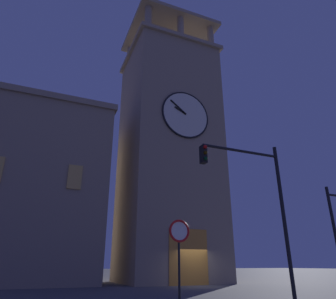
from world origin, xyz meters
The scene contains 4 objects.
ground_plane centered at (0.00, 0.00, 0.00)m, with size 200.00×200.00×0.00m, color #4C4C51.
clocktower centered at (0.36, -5.13, 11.74)m, with size 8.88×8.33×28.95m.
traffic_signal_mid centered at (2.64, 10.10, 4.30)m, with size 3.98×0.41×6.50m.
no_horn_sign centered at (6.47, 10.33, 2.28)m, with size 0.78×0.14×2.90m.
Camera 1 is at (11.02, 20.16, 1.41)m, focal length 32.17 mm.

